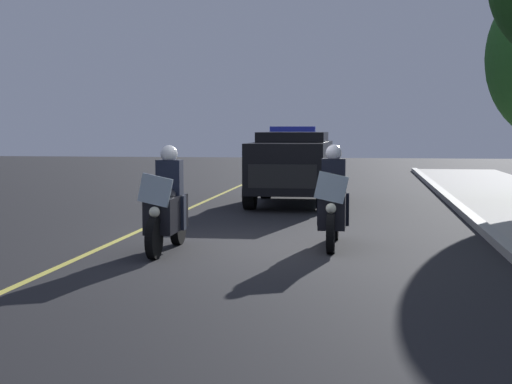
{
  "coord_description": "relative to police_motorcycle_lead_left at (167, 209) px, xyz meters",
  "views": [
    {
      "loc": [
        12.64,
        1.87,
        1.98
      ],
      "look_at": [
        -0.27,
        0.0,
        0.9
      ],
      "focal_mm": 53.36,
      "sensor_mm": 36.0,
      "label": 1
    }
  ],
  "objects": [
    {
      "name": "police_motorcycle_lead_right",
      "position": [
        -0.93,
        2.64,
        0.0
      ],
      "size": [
        2.14,
        0.56,
        1.72
      ],
      "color": "black",
      "rests_on": "ground"
    },
    {
      "name": "lane_stripe_center",
      "position": [
        -0.75,
        -1.18,
        -0.7
      ],
      "size": [
        48.0,
        0.12,
        0.01
      ],
      "primitive_type": "cube",
      "color": "#E0D14C",
      "rests_on": "ground"
    },
    {
      "name": "ground_plane",
      "position": [
        -0.75,
        1.31,
        -0.7
      ],
      "size": [
        80.0,
        80.0,
        0.0
      ],
      "primitive_type": "plane",
      "color": "black"
    },
    {
      "name": "curb_strip",
      "position": [
        -0.75,
        5.45,
        -0.62
      ],
      "size": [
        48.0,
        0.24,
        0.15
      ],
      "primitive_type": "cube",
      "color": "#9E9B93",
      "rests_on": "ground"
    },
    {
      "name": "police_suv",
      "position": [
        -8.17,
        1.25,
        0.37
      ],
      "size": [
        4.91,
        2.08,
        2.05
      ],
      "color": "black",
      "rests_on": "ground"
    },
    {
      "name": "police_motorcycle_lead_left",
      "position": [
        0.0,
        0.0,
        0.0
      ],
      "size": [
        2.14,
        0.56,
        1.72
      ],
      "color": "black",
      "rests_on": "ground"
    }
  ]
}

